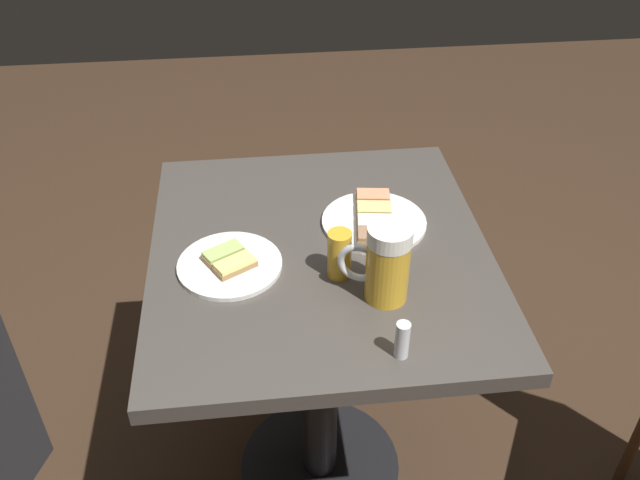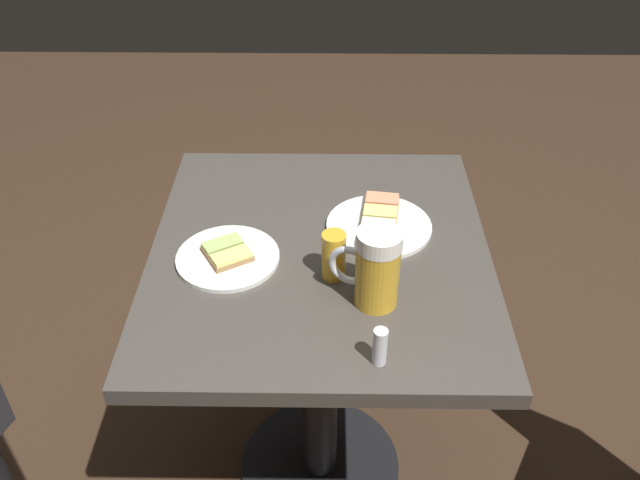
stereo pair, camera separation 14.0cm
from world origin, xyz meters
TOP-DOWN VIEW (x-y plane):
  - ground_plane at (0.00, 0.00)m, footprint 6.00×6.00m
  - cafe_table at (0.00, 0.00)m, footprint 0.78×0.71m
  - plate_near at (0.07, -0.13)m, footprint 0.23×0.23m
  - plate_far at (-0.04, 0.19)m, footprint 0.21×0.21m
  - beer_mug at (-0.16, -0.10)m, footprint 0.08×0.13m
  - beer_glass_small at (-0.09, -0.03)m, footprint 0.05×0.05m
  - salt_shaker at (-0.32, -0.11)m, footprint 0.03×0.03m

SIDE VIEW (x-z plane):
  - ground_plane at x=0.00m, z-range 0.00..0.00m
  - cafe_table at x=0.00m, z-range 0.22..1.00m
  - plate_far at x=-0.04m, z-range 0.77..0.80m
  - plate_near at x=0.07m, z-range 0.77..0.80m
  - salt_shaker at x=-0.32m, z-range 0.78..0.85m
  - beer_glass_small at x=-0.09m, z-range 0.78..0.88m
  - beer_mug at x=-0.16m, z-range 0.78..0.94m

